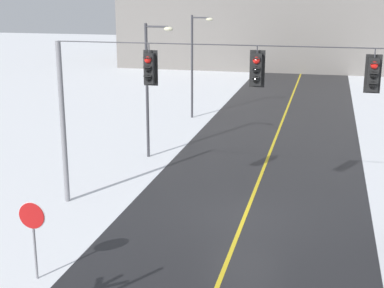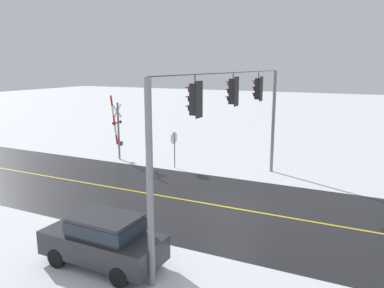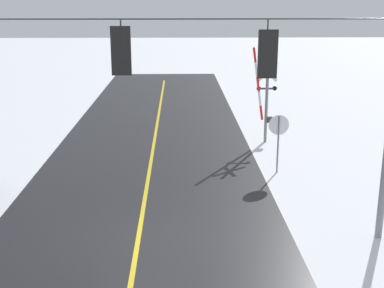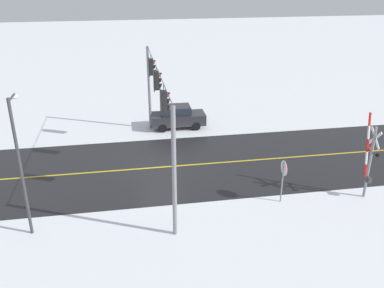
% 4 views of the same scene
% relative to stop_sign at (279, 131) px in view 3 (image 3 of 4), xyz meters
% --- Properties ---
extents(ground_plane, '(160.00, 160.00, 0.00)m').
position_rel_stop_sign_xyz_m(ground_plane, '(5.11, 5.87, -1.71)').
color(ground_plane, white).
extents(signal_span, '(14.20, 0.47, 6.22)m').
position_rel_stop_sign_xyz_m(signal_span, '(5.24, 5.86, 2.56)').
color(signal_span, gray).
rests_on(signal_span, ground).
extents(stop_sign, '(0.80, 0.09, 2.35)m').
position_rel_stop_sign_xyz_m(stop_sign, '(0.00, 0.00, 0.00)').
color(stop_sign, gray).
rests_on(stop_sign, ground).
extents(railroad_crossing, '(1.23, 0.31, 4.54)m').
position_rel_stop_sign_xyz_m(railroad_crossing, '(-0.22, -4.59, 0.55)').
color(railroad_crossing, gray).
rests_on(railroad_crossing, ground).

